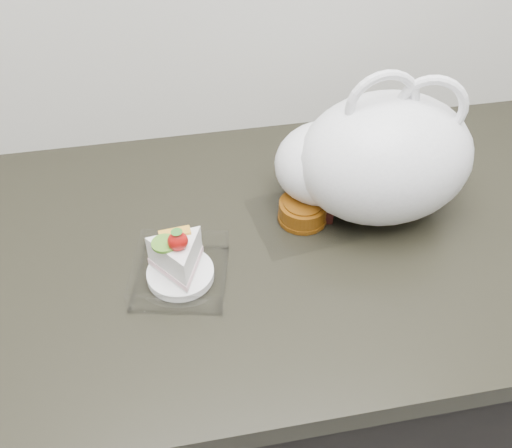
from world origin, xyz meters
The scene contains 4 objects.
counter centered at (0.00, 1.69, 0.45)m, with size 2.04×0.64×0.90m.
cake_tray centered at (-0.17, 1.63, 0.93)m, with size 0.16×0.16×0.11m.
mooncake_wrap centered at (0.04, 1.72, 0.92)m, with size 0.18×0.17×0.04m.
plastic_bag centered at (0.15, 1.73, 1.00)m, with size 0.33×0.26×0.26m.
Camera 1 is at (-0.16, 1.06, 1.55)m, focal length 40.00 mm.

